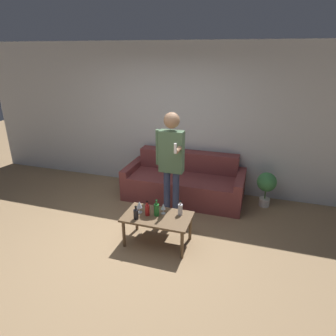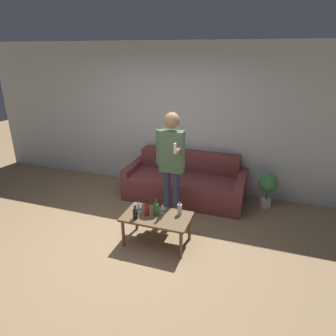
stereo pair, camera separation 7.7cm
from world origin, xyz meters
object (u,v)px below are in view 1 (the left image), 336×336
(couch, at_px, (184,182))
(bottle_orange, at_px, (136,214))
(coffee_table, at_px, (157,219))
(person_standing_front, at_px, (171,158))

(couch, distance_m, bottle_orange, 1.68)
(couch, xyz_separation_m, coffee_table, (0.01, -1.49, 0.09))
(person_standing_front, bearing_deg, coffee_table, -89.55)
(coffee_table, xyz_separation_m, bottle_orange, (-0.25, -0.16, 0.13))
(coffee_table, relative_size, person_standing_front, 0.53)
(coffee_table, bearing_deg, person_standing_front, 90.45)
(bottle_orange, xyz_separation_m, person_standing_front, (0.24, 0.80, 0.55))
(bottle_orange, bearing_deg, coffee_table, 32.97)
(couch, relative_size, person_standing_front, 1.22)
(person_standing_front, bearing_deg, bottle_orange, -106.65)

